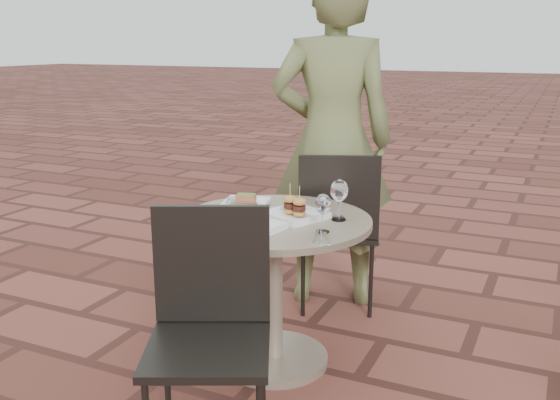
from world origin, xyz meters
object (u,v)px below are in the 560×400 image
at_px(chair_far, 338,219).
at_px(plate_tuna, 250,227).
at_px(cafe_table, 274,269).
at_px(chair_near, 210,312).
at_px(plate_sliders, 295,212).
at_px(plate_salmon, 246,203).
at_px(diner, 332,141).

relative_size(chair_far, plate_tuna, 3.33).
relative_size(cafe_table, chair_near, 0.97).
bearing_deg(plate_sliders, plate_salmon, 163.06).
xyz_separation_m(cafe_table, plate_sliders, (0.08, 0.05, 0.28)).
bearing_deg(cafe_table, diner, 92.17).
bearing_deg(plate_salmon, cafe_table, -32.38).
bearing_deg(chair_far, plate_sliders, 69.90).
bearing_deg(chair_near, cafe_table, 69.69).
bearing_deg(cafe_table, plate_tuna, -93.72).
distance_m(diner, plate_salmon, 0.76).
relative_size(chair_near, plate_sliders, 2.92).
bearing_deg(plate_salmon, chair_near, -71.19).
relative_size(plate_sliders, plate_tuna, 1.14).
relative_size(cafe_table, chair_far, 0.97).
bearing_deg(plate_sliders, chair_far, 91.87).
height_order(cafe_table, chair_far, chair_far).
xyz_separation_m(plate_sliders, plate_tuna, (-0.10, -0.26, -0.02)).
bearing_deg(chair_near, chair_far, 64.77).
bearing_deg(chair_far, diner, -78.21).
bearing_deg(plate_sliders, diner, 98.15).
bearing_deg(chair_far, cafe_table, 63.11).
height_order(plate_salmon, plate_sliders, plate_sliders).
bearing_deg(cafe_table, plate_salmon, 147.62).
relative_size(cafe_table, plate_tuna, 3.22).
xyz_separation_m(chair_far, chair_near, (-0.01, -1.37, 0.00)).
height_order(cafe_table, diner, diner).
relative_size(diner, plate_sliders, 6.07).
xyz_separation_m(chair_near, plate_tuna, (-0.07, 0.46, 0.19)).
bearing_deg(chair_far, plate_salmon, 41.52).
bearing_deg(diner, plate_sliders, 76.89).
distance_m(diner, plate_tuna, 1.08).
bearing_deg(chair_near, plate_salmon, 83.84).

